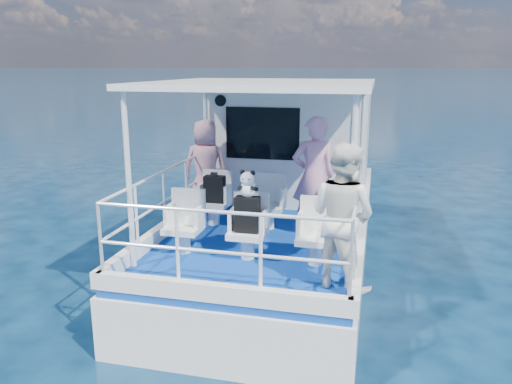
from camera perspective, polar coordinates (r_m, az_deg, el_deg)
ground at (r=8.04m, az=1.07°, el=-10.68°), size 2000.00×2000.00×0.00m
hull at (r=8.94m, az=2.48°, el=-8.05°), size 3.00×7.00×1.60m
deck at (r=8.66m, az=2.54°, el=-2.84°), size 2.90×6.90×0.10m
cabin at (r=9.66m, az=4.11°, el=5.92°), size 2.85×2.00×2.20m
canopy at (r=7.11m, az=0.83°, el=12.24°), size 3.00×3.20×0.08m
canopy_posts at (r=7.19m, az=0.71°, el=3.10°), size 2.77×2.97×2.20m
railings at (r=7.02m, az=0.10°, el=-2.20°), size 2.84×3.59×1.00m
seat_port_fwd at (r=8.06m, az=-4.84°, el=-2.38°), size 0.48×0.46×0.38m
seat_center_fwd at (r=7.84m, az=1.43°, el=-2.83°), size 0.48×0.46×0.38m
seat_stbd_fwd at (r=7.71m, az=7.99°, el=-3.26°), size 0.48×0.46×0.38m
seat_port_aft at (r=6.90m, az=-8.24°, el=-5.35°), size 0.48×0.46×0.38m
seat_center_aft at (r=6.64m, az=-0.96°, el=-6.02°), size 0.48×0.46×0.38m
seat_stbd_aft at (r=6.48m, az=6.81°, el=-6.62°), size 0.48×0.46×0.38m
passenger_port_fwd at (r=8.64m, az=-5.75°, el=2.94°), size 0.63×0.47×1.62m
passenger_stbd_fwd at (r=7.46m, az=6.58°, el=1.79°), size 0.77×0.65×1.79m
passenger_stbd_aft at (r=5.71m, az=9.80°, el=-2.73°), size 1.03×0.96×1.68m
backpack_port at (r=7.93m, az=-4.75°, el=0.34°), size 0.32×0.18×0.42m
backpack_center at (r=6.47m, az=-1.00°, el=-2.58°), size 0.31×0.18×0.47m
compact_camera at (r=7.86m, az=-4.81°, el=2.04°), size 0.10×0.06×0.06m
panda at (r=6.37m, az=-0.96°, el=0.94°), size 0.23×0.19×0.35m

